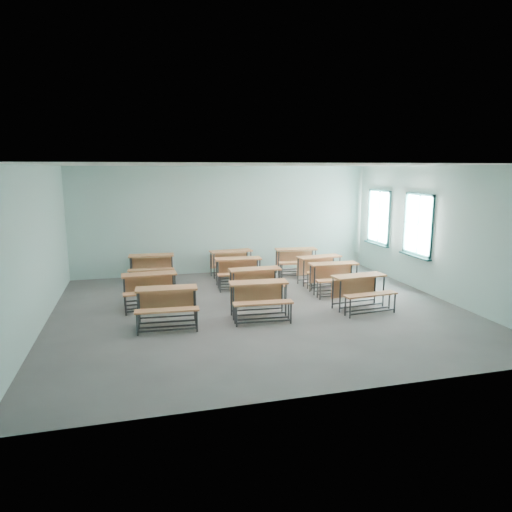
# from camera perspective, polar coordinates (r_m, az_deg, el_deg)

# --- Properties ---
(room) EXTENTS (9.04, 8.04, 3.24)m
(room) POSITION_cam_1_polar(r_m,az_deg,el_deg) (10.01, 0.89, 2.11)
(room) COLOR slate
(room) RESTS_ON ground
(desk_unit_r0c0) EXTENTS (1.28, 0.90, 0.77)m
(desk_unit_r0c0) POSITION_cam_1_polar(r_m,az_deg,el_deg) (9.34, -11.08, -5.55)
(desk_unit_r0c0) COLOR #BF7345
(desk_unit_r0c0) RESTS_ON ground
(desk_unit_r0c1) EXTENTS (1.28, 0.91, 0.77)m
(desk_unit_r0c1) POSITION_cam_1_polar(r_m,az_deg,el_deg) (9.64, 0.44, -4.83)
(desk_unit_r0c1) COLOR #BF7345
(desk_unit_r0c1) RESTS_ON ground
(desk_unit_r0c2) EXTENTS (1.30, 0.94, 0.77)m
(desk_unit_r0c2) POSITION_cam_1_polar(r_m,az_deg,el_deg) (10.50, 13.00, -3.80)
(desk_unit_r0c2) COLOR #BF7345
(desk_unit_r0c2) RESTS_ON ground
(desk_unit_r1c0) EXTENTS (1.27, 0.89, 0.77)m
(desk_unit_r1c0) POSITION_cam_1_polar(r_m,az_deg,el_deg) (10.66, -13.12, -3.58)
(desk_unit_r1c0) COLOR #BF7345
(desk_unit_r1c0) RESTS_ON ground
(desk_unit_r1c1) EXTENTS (1.24, 0.83, 0.77)m
(desk_unit_r1c1) POSITION_cam_1_polar(r_m,az_deg,el_deg) (10.89, 0.01, -2.98)
(desk_unit_r1c1) COLOR #BF7345
(desk_unit_r1c1) RESTS_ON ground
(desk_unit_r1c2) EXTENTS (1.26, 0.88, 0.77)m
(desk_unit_r1c2) POSITION_cam_1_polar(r_m,az_deg,el_deg) (11.69, 9.86, -2.18)
(desk_unit_r1c2) COLOR #BF7345
(desk_unit_r1c2) RESTS_ON ground
(desk_unit_r2c1) EXTENTS (1.27, 0.89, 0.77)m
(desk_unit_r2c1) POSITION_cam_1_polar(r_m,az_deg,el_deg) (12.16, -2.16, -1.51)
(desk_unit_r2c1) COLOR #BF7345
(desk_unit_r2c1) RESTS_ON ground
(desk_unit_r2c2) EXTENTS (1.33, 0.98, 0.77)m
(desk_unit_r2c2) POSITION_cam_1_polar(r_m,az_deg,el_deg) (12.55, 8.14, -1.23)
(desk_unit_r2c2) COLOR #BF7345
(desk_unit_r2c2) RESTS_ON ground
(desk_unit_r3c0) EXTENTS (1.28, 0.91, 0.77)m
(desk_unit_r3c0) POSITION_cam_1_polar(r_m,az_deg,el_deg) (12.96, -12.92, -1.01)
(desk_unit_r3c0) COLOR #BF7345
(desk_unit_r3c0) RESTS_ON ground
(desk_unit_r3c1) EXTENTS (1.31, 0.95, 0.77)m
(desk_unit_r3c1) POSITION_cam_1_polar(r_m,az_deg,el_deg) (13.31, -3.00, -0.43)
(desk_unit_r3c1) COLOR #BF7345
(desk_unit_r3c1) RESTS_ON ground
(desk_unit_r3c2) EXTENTS (1.29, 0.93, 0.77)m
(desk_unit_r3c2) POSITION_cam_1_polar(r_m,az_deg,el_deg) (13.66, 5.12, -0.17)
(desk_unit_r3c2) COLOR #BF7345
(desk_unit_r3c2) RESTS_ON ground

